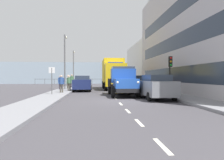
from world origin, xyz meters
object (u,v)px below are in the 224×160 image
Objects in this scene: pedestrian_couple_b at (68,80)px; car_grey_kerbside_near at (155,86)px; car_red_kerbside_2 at (129,82)px; street_sign at (52,76)px; lorry_cargo_yellow at (113,73)px; car_black_kerbside_1 at (138,84)px; truck_vintage_blue at (123,82)px; pedestrian_strolling at (61,82)px; lamp_post_promenade at (65,57)px; pedestrian_couple_a at (60,81)px; car_navy_oppositeside_0 at (83,83)px; lamp_post_far at (74,64)px; traffic_light_near at (170,67)px; pedestrian_with_bag at (69,82)px; pedestrian_near_railing at (72,80)px.

car_grey_kerbside_near is at bearing 123.92° from pedestrian_couple_b.
street_sign reaches higher than car_red_kerbside_2.
lorry_cargo_yellow reaches higher than car_black_kerbside_1.
truck_vintage_blue reaches higher than pedestrian_couple_b.
lamp_post_promenade is (0.43, -5.23, 2.88)m from pedestrian_strolling.
car_grey_kerbside_near and car_red_kerbside_2 have the same top height.
truck_vintage_blue is at bearing 77.03° from car_red_kerbside_2.
pedestrian_strolling is at bearing -32.26° from car_grey_kerbside_near.
car_black_kerbside_1 is 9.14m from pedestrian_couple_a.
pedestrian_couple_b reaches higher than car_grey_kerbside_near.
lamp_post_far reaches higher than car_navy_oppositeside_0.
car_grey_kerbside_near is 0.71× the size of lamp_post_promenade.
street_sign is at bearing -2.00° from traffic_light_near.
car_black_kerbside_1 is 0.69× the size of lamp_post_promenade.
traffic_light_near is 12.42m from lamp_post_promenade.
car_grey_kerbside_near is (-2.00, 2.34, -0.28)m from truck_vintage_blue.
lorry_cargo_yellow reaches higher than car_red_kerbside_2.
lamp_post_far is at bearing -86.23° from pedestrian_with_bag.
pedestrian_couple_b is 8.43m from street_sign.
truck_vintage_blue is 1.76× the size of traffic_light_near.
pedestrian_near_railing reaches higher than pedestrian_with_bag.
lorry_cargo_yellow is 6.41m from lamp_post_promenade.
car_red_kerbside_2 is at bearing -90.00° from car_black_kerbside_1.
lorry_cargo_yellow is (-0.06, -9.32, 0.90)m from truck_vintage_blue.
lorry_cargo_yellow is 3.65× the size of street_sign.
car_red_kerbside_2 is 9.76m from pedestrian_strolling.
pedestrian_near_railing reaches higher than pedestrian_couple_b.
lorry_cargo_yellow is at bearing -163.33° from lamp_post_promenade.
lamp_post_promenade is at bearing -52.47° from truck_vintage_blue.
lamp_post_far reaches higher than pedestrian_with_bag.
pedestrian_with_bag is at bearing -102.33° from street_sign.
lamp_post_promenade is at bearing 16.67° from lorry_cargo_yellow.
pedestrian_with_bag is at bearing 98.60° from pedestrian_couple_b.
lamp_post_far is at bearing -88.25° from pedestrian_strolling.
car_navy_oppositeside_0 is 1.46× the size of traffic_light_near.
car_red_kerbside_2 is 8.44m from pedestrian_couple_a.
car_black_kerbside_1 is 0.95× the size of car_navy_oppositeside_0.
traffic_light_near reaches higher than truck_vintage_blue.
pedestrian_couple_b is 3.18m from lamp_post_promenade.
car_navy_oppositeside_0 is 2.05m from pedestrian_with_bag.
pedestrian_couple_b is at bearing -41.85° from traffic_light_near.
car_black_kerbside_1 is 6.44m from car_navy_oppositeside_0.
pedestrian_strolling is 2.45m from pedestrian_with_bag.
lorry_cargo_yellow is at bearing -72.30° from car_black_kerbside_1.
lamp_post_promenade is at bearing -73.81° from pedestrian_with_bag.
car_grey_kerbside_near is at bearing 128.29° from lamp_post_promenade.
lamp_post_promenade reaches higher than car_grey_kerbside_near.
car_black_kerbside_1 is 3.98m from traffic_light_near.
traffic_light_near reaches higher than street_sign.
pedestrian_couple_a reaches higher than car_red_kerbside_2.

